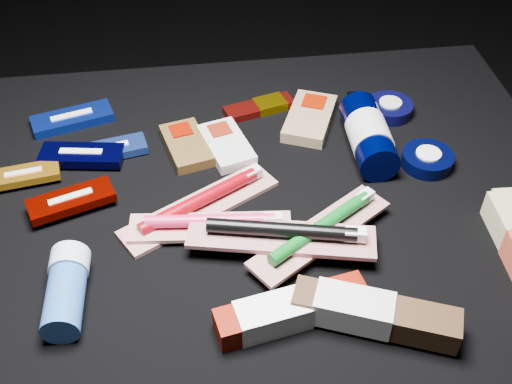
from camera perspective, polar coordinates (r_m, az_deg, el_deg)
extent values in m
plane|color=black|center=(1.23, -0.65, -14.78)|extent=(3.00, 3.00, 0.00)
cube|color=black|center=(1.07, -0.74, -9.08)|extent=(0.98, 0.78, 0.40)
cube|color=navy|center=(1.11, -16.01, 6.27)|extent=(0.14, 0.08, 0.02)
cube|color=silver|center=(1.11, -16.02, 6.31)|extent=(0.07, 0.03, 0.02)
cube|color=#2441A4|center=(1.02, -12.82, 3.69)|extent=(0.12, 0.06, 0.01)
cube|color=white|center=(1.02, -12.83, 3.72)|extent=(0.06, 0.02, 0.01)
cube|color=black|center=(1.02, -15.23, 3.17)|extent=(0.13, 0.07, 0.01)
cube|color=white|center=(1.02, -15.24, 3.21)|extent=(0.07, 0.02, 0.02)
cube|color=orange|center=(1.01, -19.92, 1.41)|extent=(0.11, 0.05, 0.01)
cube|color=beige|center=(1.01, -19.93, 1.45)|extent=(0.05, 0.02, 0.01)
cube|color=#6D0600|center=(0.94, -16.10, -0.73)|extent=(0.13, 0.08, 0.01)
cube|color=beige|center=(0.94, -16.11, -0.69)|extent=(0.06, 0.03, 0.02)
cube|color=#513B1A|center=(1.01, -6.19, 4.13)|extent=(0.08, 0.12, 0.02)
cube|color=#6E0B00|center=(1.03, -6.65, 5.13)|extent=(0.04, 0.04, 0.02)
cube|color=silver|center=(1.01, -2.64, 4.20)|extent=(0.09, 0.12, 0.02)
cube|color=maroon|center=(1.03, -3.22, 5.20)|extent=(0.04, 0.04, 0.02)
cube|color=#8E7151|center=(1.06, 4.79, 6.54)|extent=(0.11, 0.14, 0.02)
cube|color=#741300|center=(1.09, 5.16, 7.60)|extent=(0.05, 0.05, 0.02)
cube|color=maroon|center=(1.09, 0.28, 7.52)|extent=(0.12, 0.07, 0.01)
cube|color=#977803|center=(1.10, 1.25, 7.80)|extent=(0.06, 0.05, 0.01)
cylinder|color=black|center=(1.01, 9.97, 4.99)|extent=(0.06, 0.15, 0.06)
cylinder|color=beige|center=(1.00, 10.04, 4.88)|extent=(0.06, 0.07, 0.06)
cylinder|color=black|center=(1.07, 8.90, 7.82)|extent=(0.02, 0.02, 0.02)
cube|color=black|center=(1.09, 8.64, 8.17)|extent=(0.02, 0.03, 0.01)
cylinder|color=black|center=(1.11, 11.79, 7.30)|extent=(0.08, 0.08, 0.02)
cylinder|color=#B9B9B4|center=(1.11, 11.80, 7.36)|extent=(0.04, 0.04, 0.02)
cylinder|color=black|center=(1.01, 14.98, 2.81)|extent=(0.08, 0.08, 0.02)
cylinder|color=silver|center=(1.01, 15.00, 2.88)|extent=(0.04, 0.04, 0.02)
cube|color=tan|center=(0.96, 21.46, -0.70)|extent=(0.05, 0.02, 0.03)
cylinder|color=#2957A4|center=(0.81, -16.66, -9.30)|extent=(0.05, 0.09, 0.05)
cylinder|color=silver|center=(0.85, -16.23, -6.09)|extent=(0.05, 0.03, 0.05)
cube|color=beige|center=(0.91, -5.01, -1.40)|extent=(0.24, 0.17, 0.01)
cylinder|color=#78020B|center=(0.91, -5.07, -0.77)|extent=(0.18, 0.11, 0.02)
cube|color=silver|center=(0.94, -0.35, 1.66)|extent=(0.03, 0.03, 0.01)
cube|color=silver|center=(0.88, -4.09, -3.14)|extent=(0.23, 0.07, 0.01)
cylinder|color=#CF2057|center=(0.87, -4.13, -2.55)|extent=(0.18, 0.04, 0.02)
cube|color=silver|center=(0.87, 1.52, -2.39)|extent=(0.03, 0.02, 0.01)
cube|color=#BDB7B1|center=(0.86, 5.73, -3.71)|extent=(0.21, 0.17, 0.01)
cylinder|color=#075817|center=(0.85, 5.79, -3.11)|extent=(0.16, 0.11, 0.02)
cube|color=silver|center=(0.90, 9.64, -0.41)|extent=(0.03, 0.03, 0.01)
cube|color=beige|center=(0.84, 2.25, -4.04)|extent=(0.25, 0.11, 0.01)
cylinder|color=black|center=(0.83, 2.28, -3.37)|extent=(0.19, 0.06, 0.02)
cube|color=white|center=(0.84, 8.83, -3.72)|extent=(0.03, 0.02, 0.01)
cube|color=#6C0C00|center=(0.78, 3.25, -10.49)|extent=(0.19, 0.08, 0.03)
cube|color=white|center=(0.77, 1.52, -10.90)|extent=(0.10, 0.06, 0.04)
cube|color=#352110|center=(0.78, 10.53, -10.64)|extent=(0.20, 0.11, 0.03)
cube|color=beige|center=(0.78, 8.65, -10.24)|extent=(0.10, 0.08, 0.04)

